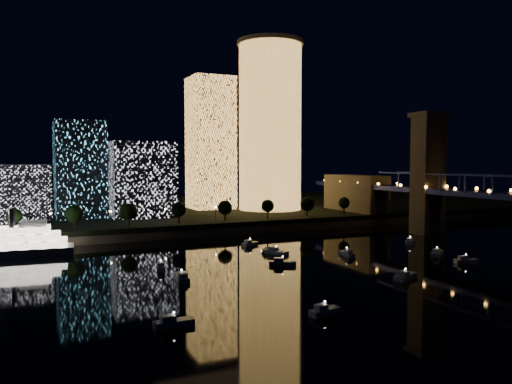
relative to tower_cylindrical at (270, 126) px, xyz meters
The scene contains 9 objects.
ground 136.86m from the tower_cylindrical, 103.10° to the right, with size 520.00×520.00×0.00m, color black.
far_bank 64.65m from the tower_cylindrical, 129.46° to the left, with size 420.00×160.00×5.00m, color black.
seawall 69.68m from the tower_cylindrical, 124.19° to the right, with size 420.00×6.00×3.00m, color #6B5E4C.
tower_cylindrical is the anchor object (origin of this frame).
tower_rectangular 33.27m from the tower_cylindrical, 143.83° to the left, with size 21.71×21.71×69.08m, color #E8A54A.
midrise_blocks 104.03m from the tower_cylindrical, behind, with size 101.71×37.35×42.78m.
motorboats 126.57m from the tower_cylindrical, 109.17° to the right, with size 110.18×83.50×2.78m.
esplanade_trees 81.88m from the tower_cylindrical, 149.62° to the right, with size 165.86×6.65×8.82m.
street_lamps 80.35m from the tower_cylindrical, 154.00° to the right, with size 132.70×0.70×5.65m.
Camera 1 is at (-84.41, -107.91, 30.18)m, focal length 35.00 mm.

